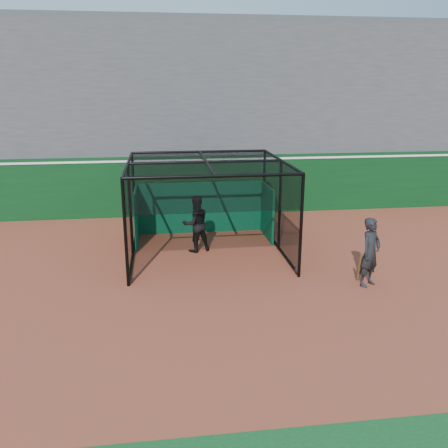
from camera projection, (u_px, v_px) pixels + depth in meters
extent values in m
plane|color=#98432C|center=(213.00, 298.00, 12.28)|extent=(120.00, 120.00, 0.00)
cube|color=#093614|center=(191.00, 185.00, 20.01)|extent=(50.00, 0.45, 2.50)
cube|color=white|center=(190.00, 159.00, 19.70)|extent=(50.00, 0.50, 0.08)
cube|color=#4C4C4F|center=(184.00, 116.00, 22.96)|extent=(50.00, 7.85, 7.75)
cube|color=#4C4C4F|center=(179.00, 25.00, 24.97)|extent=(50.00, 0.30, 1.20)
cube|color=#085331|center=(201.00, 207.00, 17.57)|extent=(4.71, 0.10, 1.90)
cylinder|color=black|center=(129.00, 279.00, 13.19)|extent=(0.08, 0.22, 0.22)
cylinder|color=black|center=(297.00, 271.00, 13.81)|extent=(0.08, 0.22, 0.22)
cylinder|color=black|center=(136.00, 232.00, 17.42)|extent=(0.08, 0.22, 0.22)
cylinder|color=black|center=(264.00, 227.00, 18.04)|extent=(0.08, 0.22, 0.22)
imported|color=black|center=(196.00, 224.00, 15.53)|extent=(1.09, 0.96, 1.89)
imported|color=black|center=(370.00, 252.00, 12.81)|extent=(0.83, 0.77, 1.91)
cylinder|color=#593819|center=(360.00, 266.00, 12.94)|extent=(0.14, 0.33, 0.84)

